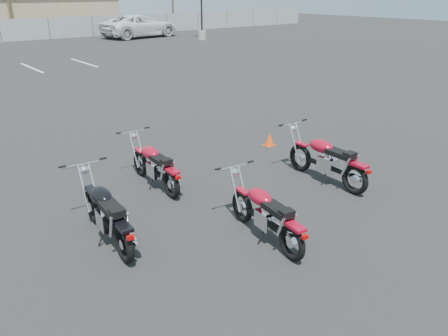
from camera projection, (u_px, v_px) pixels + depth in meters
ground at (235, 210)px, 8.56m from camera, size 120.00×120.00×0.00m
motorcycle_front_red at (155, 166)px, 9.44m from camera, size 0.82×2.13×1.04m
motorcycle_second_black at (107, 214)px, 7.35m from camera, size 0.87×2.26×1.11m
motorcycle_third_red at (266, 214)px, 7.40m from camera, size 0.82×2.12×1.04m
motorcycle_rear_red at (327, 160)px, 9.65m from camera, size 0.90×2.33×1.14m
training_cone_near at (269, 139)px, 12.08m from camera, size 0.29×0.29×0.34m
light_pole_east at (202, 8)px, 36.89m from camera, size 0.80×0.70×10.01m
tan_building_east at (38, 12)px, 45.49m from camera, size 14.40×9.40×3.70m
white_van at (139, 19)px, 39.33m from camera, size 4.30×8.53×3.11m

